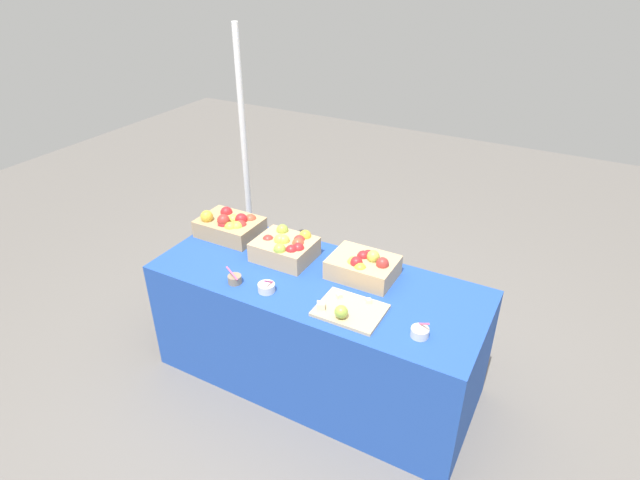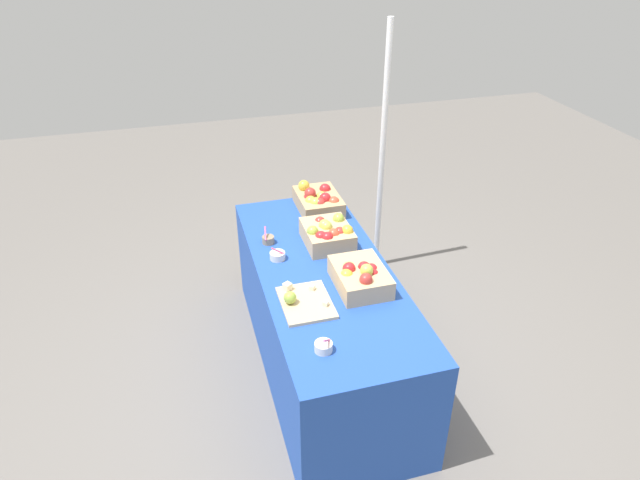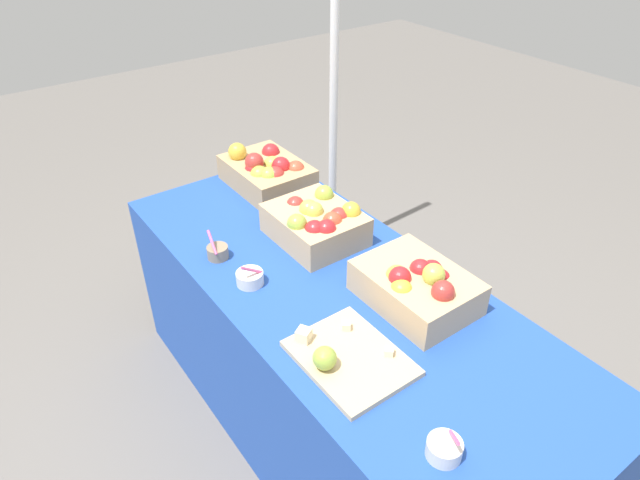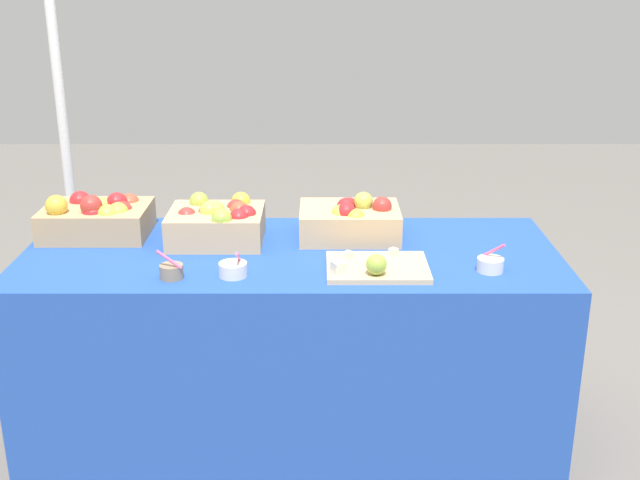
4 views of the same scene
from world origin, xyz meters
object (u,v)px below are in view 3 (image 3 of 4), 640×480
object	(u,v)px
sample_bowl_mid	(444,449)
cutting_board_front	(345,357)
sample_bowl_near	(218,252)
apple_crate_right	(417,286)
apple_crate_left	(267,172)
tent_pole	(334,91)
apple_crate_middle	(316,222)
sample_bowl_far	(250,278)

from	to	relation	value
sample_bowl_mid	cutting_board_front	bearing A→B (deg)	-179.45
cutting_board_front	sample_bowl_near	xyz separation A→B (m)	(-0.67, -0.06, 0.01)
apple_crate_right	sample_bowl_mid	bearing A→B (deg)	-37.07
apple_crate_left	apple_crate_right	world-z (taller)	apple_crate_left
tent_pole	apple_crate_middle	bearing A→B (deg)	-40.96
sample_bowl_mid	sample_bowl_far	world-z (taller)	sample_bowl_mid
cutting_board_front	tent_pole	size ratio (longest dim) A/B	0.17
cutting_board_front	sample_bowl_mid	world-z (taller)	sample_bowl_mid
apple_crate_middle	sample_bowl_mid	bearing A→B (deg)	-17.54
apple_crate_middle	sample_bowl_mid	size ratio (longest dim) A/B	3.42
apple_crate_right	apple_crate_left	bearing A→B (deg)	178.88
apple_crate_left	sample_bowl_near	xyz separation A→B (m)	(0.34, -0.42, -0.05)
apple_crate_middle	sample_bowl_near	world-z (taller)	apple_crate_middle
apple_crate_middle	sample_bowl_near	size ratio (longest dim) A/B	3.34
cutting_board_front	sample_bowl_far	size ratio (longest dim) A/B	3.47
sample_bowl_near	sample_bowl_mid	distance (m)	1.05
apple_crate_left	sample_bowl_far	xyz separation A→B (m)	(0.54, -0.40, -0.05)
apple_crate_left	sample_bowl_mid	distance (m)	1.44
apple_crate_middle	sample_bowl_mid	distance (m)	0.99
apple_crate_middle	sample_bowl_near	xyz separation A→B (m)	(-0.11, -0.36, -0.05)
cutting_board_front	tent_pole	xyz separation A→B (m)	(-1.29, 0.94, 0.22)
apple_crate_middle	apple_crate_right	xyz separation A→B (m)	(0.49, 0.04, -0.01)
apple_crate_middle	apple_crate_right	distance (m)	0.49
apple_crate_left	apple_crate_middle	world-z (taller)	apple_crate_left
apple_crate_middle	sample_bowl_near	bearing A→B (deg)	-106.98
cutting_board_front	sample_bowl_mid	distance (m)	0.38
tent_pole	sample_bowl_far	bearing A→B (deg)	-49.87
sample_bowl_mid	apple_crate_middle	bearing A→B (deg)	162.46
apple_crate_right	sample_bowl_near	size ratio (longest dim) A/B	3.61
apple_crate_right	cutting_board_front	xyz separation A→B (m)	(0.07, -0.34, -0.05)
apple_crate_left	tent_pole	bearing A→B (deg)	116.30
apple_crate_left	sample_bowl_far	size ratio (longest dim) A/B	3.98
sample_bowl_mid	sample_bowl_near	bearing A→B (deg)	-176.63
apple_crate_middle	cutting_board_front	size ratio (longest dim) A/B	1.01
sample_bowl_near	sample_bowl_far	bearing A→B (deg)	5.31
cutting_board_front	apple_crate_left	bearing A→B (deg)	160.22
apple_crate_right	sample_bowl_far	size ratio (longest dim) A/B	3.77
apple_crate_left	tent_pole	distance (m)	0.66
cutting_board_front	sample_bowl_near	world-z (taller)	sample_bowl_near
apple_crate_right	cutting_board_front	size ratio (longest dim) A/B	1.09
apple_crate_right	sample_bowl_far	bearing A→B (deg)	-135.97
apple_crate_right	tent_pole	xyz separation A→B (m)	(-1.22, 0.59, 0.17)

